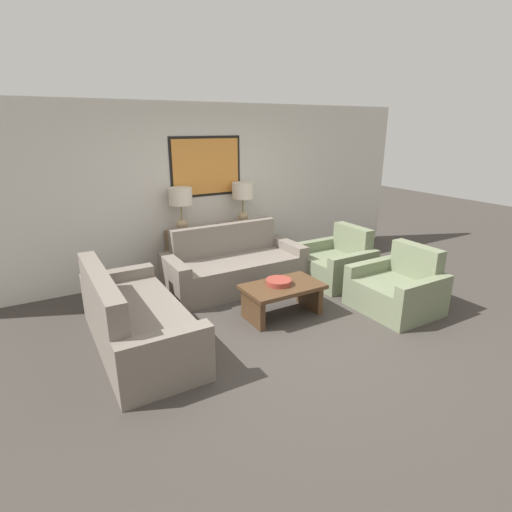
% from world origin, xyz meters
% --- Properties ---
extents(ground_plane, '(20.00, 20.00, 0.00)m').
position_xyz_m(ground_plane, '(0.00, 0.00, 0.00)').
color(ground_plane, '#3D3833').
extents(back_wall, '(7.84, 0.12, 2.65)m').
position_xyz_m(back_wall, '(0.00, 2.54, 1.33)').
color(back_wall, beige).
rests_on(back_wall, ground_plane).
extents(console_table, '(1.51, 0.39, 0.77)m').
position_xyz_m(console_table, '(0.00, 2.26, 0.39)').
color(console_table, brown).
rests_on(console_table, ground_plane).
extents(table_lamp_left, '(0.35, 0.35, 0.67)m').
position_xyz_m(table_lamp_left, '(-0.53, 2.26, 1.25)').
color(table_lamp_left, tan).
rests_on(table_lamp_left, console_table).
extents(table_lamp_right, '(0.35, 0.35, 0.67)m').
position_xyz_m(table_lamp_right, '(0.53, 2.26, 1.25)').
color(table_lamp_right, tan).
rests_on(table_lamp_right, console_table).
extents(couch_by_back_wall, '(2.04, 0.88, 0.91)m').
position_xyz_m(couch_by_back_wall, '(0.00, 1.59, 0.30)').
color(couch_by_back_wall, slate).
rests_on(couch_by_back_wall, ground_plane).
extents(couch_by_side, '(0.88, 2.04, 0.91)m').
position_xyz_m(couch_by_side, '(-1.71, 0.61, 0.30)').
color(couch_by_side, slate).
rests_on(couch_by_side, ground_plane).
extents(coffee_table, '(0.99, 0.60, 0.42)m').
position_xyz_m(coffee_table, '(0.09, 0.43, 0.30)').
color(coffee_table, '#4C331E').
rests_on(coffee_table, ground_plane).
extents(decorative_bowl, '(0.32, 0.32, 0.07)m').
position_xyz_m(decorative_bowl, '(0.05, 0.47, 0.45)').
color(decorative_bowl, '#93382D').
rests_on(decorative_bowl, coffee_table).
extents(armchair_near_back_wall, '(0.89, 0.99, 0.83)m').
position_xyz_m(armchair_near_back_wall, '(1.49, 1.03, 0.27)').
color(armchair_near_back_wall, '#707A5B').
rests_on(armchair_near_back_wall, ground_plane).
extents(armchair_near_camera, '(0.89, 0.99, 0.83)m').
position_xyz_m(armchair_near_camera, '(1.49, -0.17, 0.27)').
color(armchair_near_camera, '#707A5B').
rests_on(armchair_near_camera, ground_plane).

